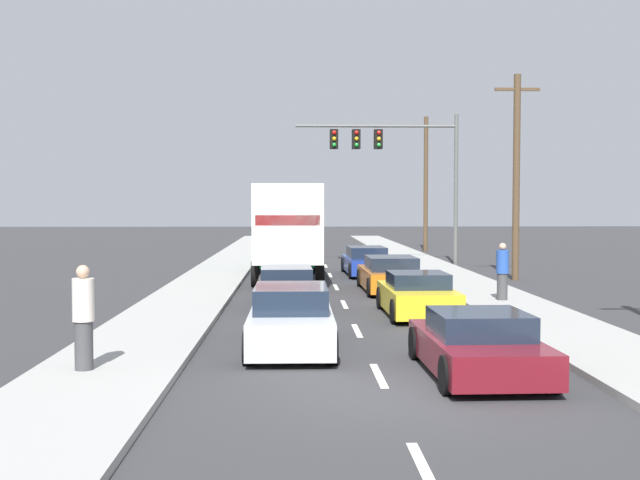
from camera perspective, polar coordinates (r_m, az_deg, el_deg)
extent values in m
plane|color=#333335|center=(37.82, 0.48, -2.03)|extent=(140.00, 140.00, 0.00)
cube|color=#9E9E99|center=(33.41, 9.18, -2.56)|extent=(2.61, 80.00, 0.14)
cube|color=#9E9E99|center=(32.98, -7.64, -2.61)|extent=(2.61, 80.00, 0.14)
cube|color=silver|center=(9.56, 7.49, -16.02)|extent=(0.14, 2.00, 0.01)
cube|color=silver|center=(14.35, 4.24, -9.68)|extent=(0.14, 2.00, 0.01)
cube|color=silver|center=(19.24, 2.67, -6.52)|extent=(0.14, 2.00, 0.01)
cube|color=silver|center=(24.18, 1.76, -4.65)|extent=(0.14, 2.00, 0.01)
cube|color=silver|center=(29.14, 1.15, -3.41)|extent=(0.14, 2.00, 0.01)
cube|color=silver|center=(34.11, 0.73, -2.53)|extent=(0.14, 2.00, 0.01)
cube|color=silver|center=(39.09, 0.41, -1.88)|extent=(0.14, 2.00, 0.01)
cube|color=silver|center=(44.07, 0.16, -1.37)|extent=(0.14, 2.00, 0.01)
cube|color=silver|center=(49.06, -0.03, -0.96)|extent=(0.14, 2.00, 0.01)
cube|color=silver|center=(54.05, -0.19, -0.64)|extent=(0.14, 2.00, 0.01)
cube|color=silver|center=(59.04, -0.32, -0.36)|extent=(0.14, 2.00, 0.01)
cube|color=white|center=(30.48, -2.36, 1.29)|extent=(2.57, 6.86, 2.81)
cube|color=red|center=(27.08, -2.33, 1.42)|extent=(2.23, 0.07, 0.36)
cube|color=#196B38|center=(34.85, -2.38, -0.14)|extent=(2.40, 1.89, 2.18)
cylinder|color=black|center=(34.93, -4.33, -1.63)|extent=(0.31, 0.96, 0.96)
cylinder|color=black|center=(34.93, -0.43, -1.63)|extent=(0.31, 0.96, 0.96)
cylinder|color=black|center=(29.24, -4.67, -2.46)|extent=(0.31, 0.96, 0.96)
cylinder|color=black|center=(29.25, -0.01, -2.45)|extent=(0.31, 0.96, 0.96)
cube|color=black|center=(23.89, -2.45, -3.73)|extent=(1.85, 4.63, 0.56)
cube|color=#192333|center=(23.74, -2.44, -2.52)|extent=(1.56, 2.12, 0.48)
cylinder|color=black|center=(25.63, -4.30, -3.53)|extent=(0.24, 0.65, 0.64)
cylinder|color=black|center=(25.66, -0.76, -3.52)|extent=(0.24, 0.65, 0.64)
cylinder|color=black|center=(22.17, -4.41, -4.49)|extent=(0.24, 0.65, 0.64)
cylinder|color=black|center=(22.21, -0.31, -4.47)|extent=(0.24, 0.65, 0.64)
cube|color=#B7BABF|center=(16.77, -2.09, -6.20)|extent=(1.71, 4.42, 0.70)
cube|color=#192333|center=(16.59, -2.10, -4.19)|extent=(1.50, 2.18, 0.51)
cylinder|color=black|center=(18.46, -4.52, -5.92)|extent=(0.22, 0.64, 0.64)
cylinder|color=black|center=(18.45, 0.42, -5.92)|extent=(0.22, 0.64, 0.64)
cylinder|color=black|center=(15.19, -5.16, -7.77)|extent=(0.22, 0.64, 0.64)
cylinder|color=black|center=(15.18, 0.87, -7.77)|extent=(0.22, 0.64, 0.64)
cube|color=#1E389E|center=(34.13, 3.36, -1.79)|extent=(1.89, 4.58, 0.61)
cube|color=#192333|center=(34.09, 3.36, -0.88)|extent=(1.61, 2.31, 0.48)
cylinder|color=black|center=(35.76, 1.73, -1.79)|extent=(0.24, 0.65, 0.64)
cylinder|color=black|center=(35.94, 4.32, -1.77)|extent=(0.24, 0.65, 0.64)
cylinder|color=black|center=(32.35, 2.29, -2.25)|extent=(0.24, 0.65, 0.64)
cylinder|color=black|center=(32.56, 5.15, -2.23)|extent=(0.24, 0.65, 0.64)
cube|color=orange|center=(27.78, 5.05, -2.76)|extent=(1.93, 4.49, 0.64)
cube|color=#192333|center=(27.44, 5.14, -1.67)|extent=(1.67, 2.24, 0.46)
cylinder|color=black|center=(29.35, 2.92, -2.75)|extent=(0.23, 0.64, 0.64)
cylinder|color=black|center=(29.57, 6.26, -2.72)|extent=(0.23, 0.64, 0.64)
cylinder|color=black|center=(26.03, 3.67, -3.43)|extent=(0.23, 0.64, 0.64)
cylinder|color=black|center=(26.28, 7.42, -3.39)|extent=(0.23, 0.64, 0.64)
cube|color=yellow|center=(21.86, 7.02, -4.22)|extent=(1.81, 4.05, 0.65)
cube|color=#192333|center=(21.74, 7.05, -2.86)|extent=(1.56, 1.81, 0.41)
cylinder|color=black|center=(23.19, 4.42, -4.18)|extent=(0.23, 0.64, 0.64)
cylinder|color=black|center=(23.44, 8.37, -4.12)|extent=(0.23, 0.64, 0.64)
cylinder|color=black|center=(20.32, 5.44, -5.14)|extent=(0.23, 0.64, 0.64)
cylinder|color=black|center=(20.61, 9.94, -5.06)|extent=(0.23, 0.64, 0.64)
cube|color=maroon|center=(14.56, 11.28, -7.84)|extent=(1.91, 4.07, 0.58)
cube|color=#192333|center=(14.38, 11.40, -5.92)|extent=(1.64, 1.80, 0.44)
cylinder|color=black|center=(15.81, 6.95, -7.37)|extent=(0.23, 0.64, 0.64)
cylinder|color=black|center=(16.19, 12.93, -7.19)|extent=(0.23, 0.64, 0.64)
cylinder|color=black|center=(12.99, 9.22, -9.58)|extent=(0.23, 0.64, 0.64)
cylinder|color=black|center=(13.45, 16.40, -9.23)|extent=(0.23, 0.64, 0.64)
cylinder|color=#595B56|center=(39.98, 9.75, 3.56)|extent=(0.20, 0.20, 7.50)
cylinder|color=#595B56|center=(39.56, 4.07, 8.18)|extent=(7.97, 0.14, 0.14)
cube|color=black|center=(39.52, 4.21, 7.24)|extent=(0.40, 0.56, 0.95)
sphere|color=red|center=(39.24, 4.26, 7.71)|extent=(0.20, 0.20, 0.20)
sphere|color=orange|center=(39.21, 4.26, 7.27)|extent=(0.20, 0.20, 0.20)
sphere|color=green|center=(39.19, 4.26, 6.84)|extent=(0.20, 0.20, 0.20)
cube|color=black|center=(39.42, 2.61, 7.25)|extent=(0.40, 0.56, 0.95)
sphere|color=red|center=(39.14, 2.65, 7.73)|extent=(0.20, 0.20, 0.20)
sphere|color=orange|center=(39.11, 2.65, 7.29)|extent=(0.20, 0.20, 0.20)
sphere|color=green|center=(39.09, 2.65, 6.85)|extent=(0.20, 0.20, 0.20)
cube|color=black|center=(39.35, 1.01, 7.26)|extent=(0.40, 0.56, 0.95)
sphere|color=red|center=(39.07, 1.03, 7.74)|extent=(0.20, 0.20, 0.20)
sphere|color=orange|center=(39.04, 1.03, 7.30)|extent=(0.20, 0.20, 0.20)
sphere|color=green|center=(39.02, 1.03, 6.86)|extent=(0.20, 0.20, 0.20)
cylinder|color=brown|center=(32.68, 13.94, 4.37)|extent=(0.28, 0.28, 8.21)
cube|color=brown|center=(32.98, 14.01, 10.47)|extent=(1.80, 0.12, 0.12)
cylinder|color=brown|center=(51.38, 7.62, 3.99)|extent=(0.28, 0.28, 8.64)
cube|color=brown|center=(51.61, 7.64, 8.12)|extent=(1.80, 0.12, 0.12)
cylinder|color=#3F3F42|center=(24.74, 12.97, -3.29)|extent=(0.32, 0.32, 0.81)
cylinder|color=#264CA5|center=(24.67, 12.99, -1.54)|extent=(0.38, 0.38, 0.71)
sphere|color=tan|center=(24.64, 13.00, -0.46)|extent=(0.22, 0.22, 0.22)
cylinder|color=#3F3F42|center=(14.63, -16.62, -7.28)|extent=(0.32, 0.32, 0.86)
cylinder|color=beige|center=(14.52, -16.66, -4.14)|extent=(0.38, 0.38, 0.75)
sphere|color=tan|center=(14.47, -16.69, -2.20)|extent=(0.23, 0.23, 0.23)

